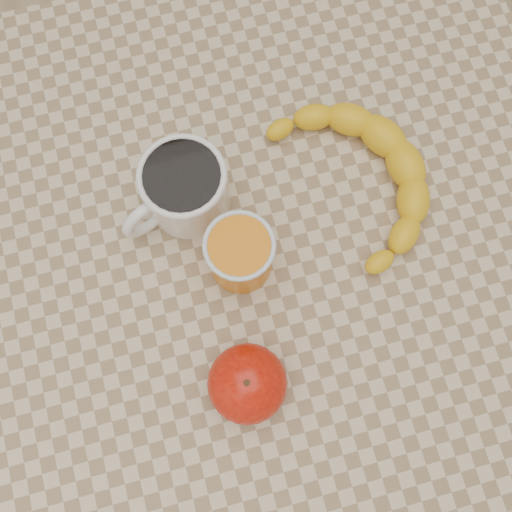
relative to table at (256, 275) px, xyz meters
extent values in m
plane|color=tan|center=(0.00, 0.00, -0.66)|extent=(3.00, 3.00, 0.00)
cube|color=#C6AF8C|center=(0.00, 0.00, 0.07)|extent=(0.80, 0.80, 0.04)
cube|color=olive|center=(0.00, 0.00, 0.02)|extent=(0.74, 0.74, 0.06)
cylinder|color=olive|center=(0.35, -0.35, -0.31)|extent=(0.05, 0.05, 0.71)
cylinder|color=olive|center=(-0.35, 0.35, -0.31)|extent=(0.05, 0.05, 0.71)
cylinder|color=olive|center=(0.35, 0.35, -0.31)|extent=(0.05, 0.05, 0.71)
cylinder|color=white|center=(-0.06, 0.09, 0.12)|extent=(0.13, 0.13, 0.08)
cylinder|color=black|center=(-0.06, 0.09, 0.16)|extent=(0.08, 0.08, 0.01)
torus|color=white|center=(-0.06, 0.09, 0.16)|extent=(0.10, 0.10, 0.01)
torus|color=white|center=(-0.11, 0.07, 0.12)|extent=(0.06, 0.04, 0.06)
cylinder|color=orange|center=(-0.02, 0.00, 0.13)|extent=(0.07, 0.07, 0.08)
torus|color=silver|center=(-0.02, 0.00, 0.17)|extent=(0.07, 0.07, 0.01)
ellipsoid|color=#990C05|center=(-0.05, -0.13, 0.12)|extent=(0.10, 0.10, 0.08)
cylinder|color=#382311|center=(-0.05, -0.13, 0.16)|extent=(0.01, 0.01, 0.01)
camera|label=1|loc=(-0.04, -0.14, 0.72)|focal=40.00mm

